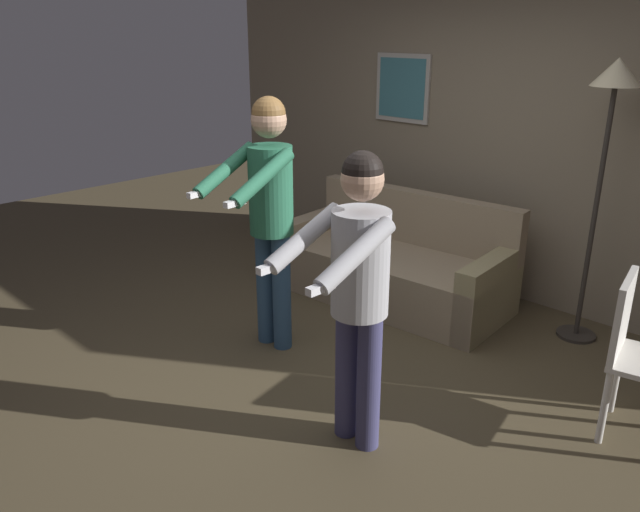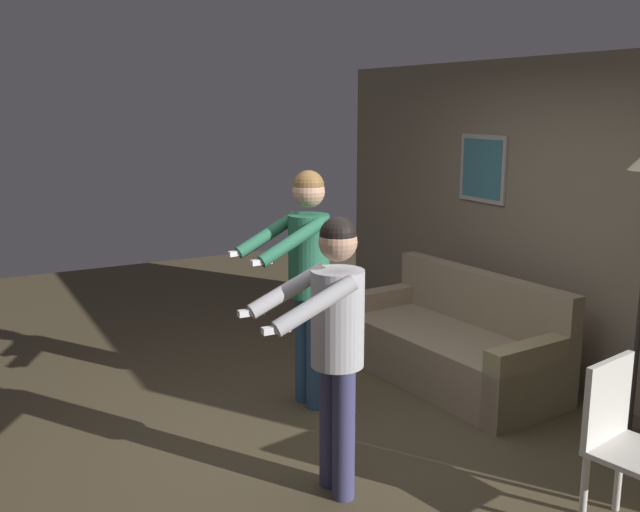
# 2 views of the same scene
# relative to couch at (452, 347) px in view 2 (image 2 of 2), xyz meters

# --- Properties ---
(ground_plane) EXTENTS (12.00, 12.00, 0.00)m
(ground_plane) POSITION_rel_couch_xyz_m (0.47, -1.40, -0.28)
(ground_plane) COLOR #4E432D
(back_wall_assembly) EXTENTS (6.40, 0.10, 2.60)m
(back_wall_assembly) POSITION_rel_couch_xyz_m (0.49, 0.77, 1.02)
(back_wall_assembly) COLOR gray
(back_wall_assembly) RESTS_ON ground_plane
(couch) EXTENTS (1.96, 0.99, 0.87)m
(couch) POSITION_rel_couch_xyz_m (0.00, 0.00, 0.00)
(couch) COLOR gray
(couch) RESTS_ON ground_plane
(person_standing_left) EXTENTS (0.47, 0.72, 1.77)m
(person_standing_left) POSITION_rel_couch_xyz_m (-0.12, -1.28, 0.80)
(person_standing_left) COLOR #315275
(person_standing_left) RESTS_ON ground_plane
(person_standing_right) EXTENTS (0.44, 0.68, 1.63)m
(person_standing_right) POSITION_rel_couch_xyz_m (1.05, -1.71, 0.70)
(person_standing_right) COLOR #3E3D67
(person_standing_right) RESTS_ON ground_plane
(dining_chair_distant) EXTENTS (0.49, 0.49, 0.93)m
(dining_chair_distant) POSITION_rel_couch_xyz_m (2.10, -0.57, 0.25)
(dining_chair_distant) COLOR silver
(dining_chair_distant) RESTS_ON ground_plane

